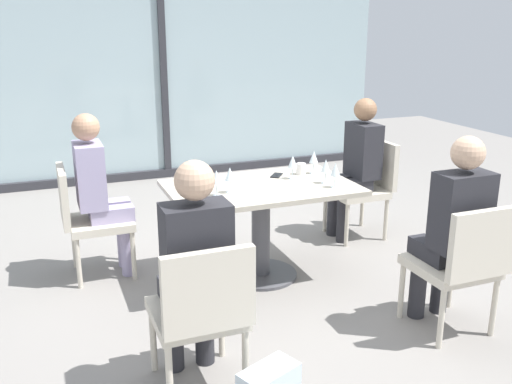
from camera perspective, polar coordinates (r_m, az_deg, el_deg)
The scene contains 20 objects.
ground_plane at distance 4.47m, azimuth 0.47°, elevation -8.36°, with size 12.00×12.00×0.00m, color gray.
window_wall_backdrop at distance 7.14m, azimuth -9.26°, elevation 11.04°, with size 5.68×0.10×2.70m.
dining_table_main at distance 4.26m, azimuth 0.49°, elevation -1.63°, with size 1.38×0.86×0.73m.
chair_front_left at distance 2.96m, azimuth -5.52°, elevation -11.57°, with size 0.46×0.50×0.87m.
chair_front_right at distance 3.70m, azimuth 19.94°, elevation -6.52°, with size 0.46×0.50×0.87m.
chair_far_right at distance 5.23m, azimuth 10.97°, elevation 0.94°, with size 0.50×0.46×0.87m.
chair_far_left at distance 4.47m, azimuth -16.62°, elevation -2.19°, with size 0.50×0.46×0.87m.
person_front_left at distance 2.96m, azimuth -6.22°, elevation -7.15°, with size 0.34×0.39×1.26m.
person_front_right at distance 3.71m, azimuth 19.16°, elevation -3.03°, with size 0.34×0.39×1.26m.
person_far_right at distance 5.13m, azimuth 10.06°, elevation 3.01°, with size 0.39×0.34×1.26m.
person_far_left at distance 4.42m, azimuth -15.44°, elevation 0.46°, with size 0.39×0.34×1.26m.
wine_glass_0 at distance 4.52m, azimuth 5.81°, elevation 3.46°, with size 0.07×0.07×0.18m.
wine_glass_1 at distance 4.16m, azimuth 7.96°, elevation 2.20°, with size 0.07×0.07×0.18m.
wine_glass_2 at distance 4.00m, azimuth -2.64°, elevation 1.75°, with size 0.07×0.07×0.18m.
wine_glass_3 at distance 4.09m, azimuth -6.83°, elevation 1.99°, with size 0.07×0.07×0.18m.
wine_glass_4 at distance 3.93m, azimuth -3.99°, elevation 1.46°, with size 0.07×0.07×0.18m.
wine_glass_5 at distance 4.36m, azimuth 3.70°, elevation 3.00°, with size 0.07×0.07×0.18m.
wine_glass_6 at distance 4.26m, azimuth 7.01°, elevation 2.58°, with size 0.07×0.07×0.18m.
coffee_cup at distance 4.51m, azimuth 4.53°, elevation 2.33°, with size 0.08×0.08×0.09m, color white.
cell_phone_on_table at distance 4.47m, azimuth 2.08°, elevation 1.68°, with size 0.07×0.14×0.01m, color black.
Camera 1 is at (-1.51, -3.75, 1.90)m, focal length 39.91 mm.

